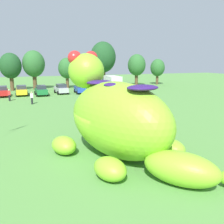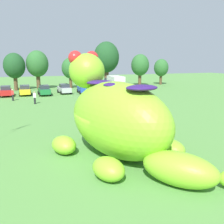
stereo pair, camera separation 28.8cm
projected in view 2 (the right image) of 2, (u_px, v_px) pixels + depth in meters
The scene contains 16 objects.
ground_plane at pixel (93, 154), 15.38m from camera, with size 160.00×160.00×0.00m, color #568E42.
giant_inflatable_creature at pixel (118, 118), 14.80m from camera, with size 9.13×11.58×6.49m.
car_red at pixel (6, 91), 39.97m from camera, with size 2.07×4.17×1.72m.
car_yellow at pixel (25, 90), 41.12m from camera, with size 1.95×4.10×1.72m.
car_green at pixel (44, 90), 41.13m from camera, with size 2.07×4.17×1.72m.
car_silver at pixel (64, 89), 43.26m from camera, with size 2.18×4.22×1.72m.
car_blue at pixel (83, 88), 43.66m from camera, with size 2.07×4.17×1.72m.
box_truck at pixel (114, 83), 45.94m from camera, with size 2.47×6.45×2.95m.
tree_centre_left at pixel (14, 66), 46.95m from camera, with size 4.08×4.08×7.24m.
tree_centre at pixel (37, 64), 48.77m from camera, with size 4.38×4.38×7.77m.
tree_centre_right at pixel (70, 68), 50.90m from camera, with size 3.58×3.58×6.35m.
tree_mid_right at pixel (106, 58), 52.70m from camera, with size 5.51×5.51×9.78m.
tree_right at pixel (140, 65), 55.34m from camera, with size 4.06×4.06×7.20m.
tree_far_right at pixel (161, 68), 58.73m from camera, with size 3.46×3.46×6.14m.
spectator_near_inflatable at pixel (35, 98), 32.86m from camera, with size 0.38×0.26×1.71m.
spectator_mid_field at pixel (13, 95), 35.51m from camera, with size 0.38×0.26×1.71m.
Camera 2 is at (-3.70, -14.05, 5.84)m, focal length 38.93 mm.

